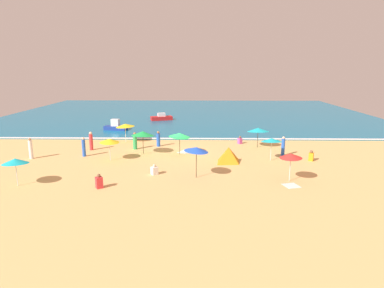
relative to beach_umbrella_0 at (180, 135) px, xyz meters
name	(u,v)px	position (x,y,z in m)	size (l,w,h in m)	color
ground_plane	(181,153)	(0.10, 0.27, -1.81)	(60.00, 60.00, 0.00)	#E5B26B
ocean_water	(189,113)	(0.10, 28.27, -1.76)	(60.00, 44.00, 0.10)	#146B93
wave_breaker_foam	(184,138)	(0.10, 6.57, -1.70)	(57.00, 0.70, 0.01)	white
beach_umbrella_0	(180,135)	(0.00, 0.00, 0.00)	(2.30, 2.29, 2.06)	#4C3823
beach_umbrella_1	(258,130)	(7.64, 2.92, -0.01)	(2.62, 2.64, 2.08)	#4C3823
beach_umbrella_2	(109,141)	(-5.87, -2.23, -0.06)	(2.35, 2.35, 1.97)	silver
beach_umbrella_3	(143,133)	(-3.38, 0.03, 0.13)	(2.76, 2.78, 2.23)	#4C3823
beach_umbrella_4	(15,161)	(-10.53, -8.69, -0.08)	(2.12, 2.13, 1.98)	silver
beach_umbrella_5	(291,156)	(8.17, -7.36, 0.04)	(2.07, 2.06, 2.05)	silver
beach_umbrella_6	(196,149)	(1.58, -6.70, 0.31)	(1.85, 1.83, 2.36)	#4C3823
beach_umbrella_7	(125,125)	(-6.06, 5.00, 0.03)	(2.09, 2.07, 2.06)	silver
beach_umbrella_8	(272,140)	(7.96, -1.97, 0.00)	(1.95, 1.97, 2.06)	silver
beach_tent	(228,155)	(4.27, -2.59, -1.15)	(2.56, 2.56, 1.31)	orange
beachgoer_0	(135,141)	(-4.49, 1.91, -1.03)	(0.51, 0.51, 1.68)	green
beachgoer_1	(240,140)	(6.08, 4.53, -1.45)	(0.51, 0.51, 0.82)	#D84CA5
beachgoer_2	(154,170)	(-1.56, -6.05, -1.48)	(0.61, 0.61, 0.80)	white
beachgoer_3	(84,147)	(-8.59, -0.90, -0.96)	(0.44, 0.44, 1.76)	blue
beachgoer_4	(311,156)	(11.41, -2.01, -1.39)	(0.50, 0.50, 0.94)	orange
beachgoer_5	(283,147)	(9.38, -0.39, -0.96)	(0.42, 0.42, 1.79)	blue
beachgoer_6	(99,182)	(-4.86, -9.03, -1.39)	(0.58, 0.58, 0.98)	red
beachgoer_7	(158,139)	(-2.35, 3.17, -1.08)	(0.52, 0.52, 1.57)	blue
beachgoer_8	(31,149)	(-12.96, -1.80, -0.94)	(0.42, 0.42, 1.85)	white
beachgoer_9	(91,141)	(-8.67, 1.48, -0.94)	(0.47, 0.47, 1.80)	red
beach_towel_0	(185,151)	(0.46, 1.07, -1.80)	(1.58, 1.93, 0.01)	white
beach_towel_1	(291,186)	(8.06, -8.34, -1.80)	(1.22, 1.24, 0.01)	white
small_boat_0	(161,118)	(-3.85, 19.91, -1.34)	(3.40, 2.22, 1.08)	red
small_boat_1	(116,127)	(-8.77, 11.67, -1.27)	(3.01, 1.59, 1.38)	navy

